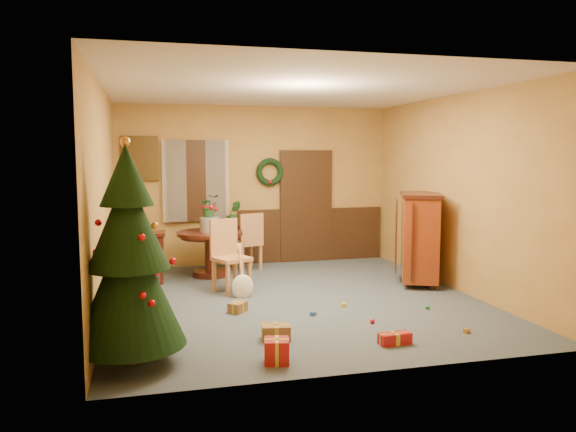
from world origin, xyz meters
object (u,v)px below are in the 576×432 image
object	(u,v)px
chair_near	(228,253)
writing_desk	(136,245)
dining_table	(210,245)
christmas_tree	(129,258)
sideboard	(419,235)

from	to	relation	value
chair_near	writing_desk	world-z (taller)	chair_near
dining_table	writing_desk	distance (m)	1.21
writing_desk	chair_near	bearing A→B (deg)	-32.72
chair_near	christmas_tree	bearing A→B (deg)	-116.35
dining_table	chair_near	xyz separation A→B (m)	(0.15, -1.10, 0.05)
christmas_tree	sideboard	distance (m)	4.96
chair_near	dining_table	bearing A→B (deg)	97.63
chair_near	writing_desk	bearing A→B (deg)	147.28
writing_desk	sideboard	xyz separation A→B (m)	(4.30, -1.10, 0.15)
christmas_tree	writing_desk	distance (m)	3.57
chair_near	sideboard	distance (m)	2.98
writing_desk	dining_table	bearing A→B (deg)	11.57
writing_desk	sideboard	size ratio (longest dim) A/B	0.65
dining_table	writing_desk	size ratio (longest dim) A/B	1.17
chair_near	sideboard	world-z (taller)	sideboard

